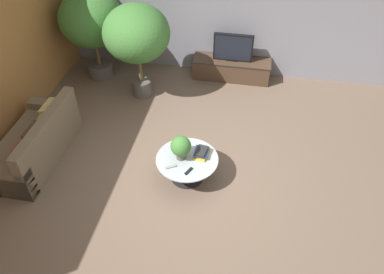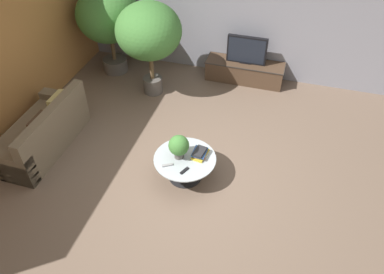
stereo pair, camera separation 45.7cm
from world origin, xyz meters
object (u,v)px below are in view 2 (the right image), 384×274
television (247,50)px  coffee_table (185,164)px  media_console (245,71)px  potted_palm_corner (149,33)px  couch_by_wall (42,133)px  potted_plant_tabletop (179,146)px  potted_palm_tall (108,17)px

television → coffee_table: television is taller
media_console → potted_palm_corner: 2.21m
couch_by_wall → potted_plant_tabletop: couch_by_wall is taller
television → media_console: bearing=90.0°
couch_by_wall → media_console: bearing=136.5°
media_console → potted_palm_tall: size_ratio=0.89×
couch_by_wall → potted_palm_corner: bearing=150.5°
media_console → couch_by_wall: bearing=-133.5°
coffee_table → potted_palm_corner: bearing=122.8°
potted_palm_tall → potted_plant_tabletop: bearing=-48.1°
couch_by_wall → potted_palm_tall: potted_palm_tall is taller
potted_palm_tall → potted_plant_tabletop: 3.52m
media_console → couch_by_wall: couch_by_wall is taller
media_console → couch_by_wall: size_ratio=0.90×
couch_by_wall → potted_palm_tall: 2.76m
television → potted_plant_tabletop: 3.02m
television → couch_by_wall: size_ratio=0.45×
media_console → coffee_table: 3.02m
potted_palm_tall → potted_palm_corner: bearing=-26.2°
media_console → potted_palm_corner: potted_palm_corner is taller
media_console → potted_plant_tabletop: bearing=-98.7°
television → potted_palm_tall: size_ratio=0.44×
couch_by_wall → potted_plant_tabletop: 2.42m
coffee_table → couch_by_wall: 2.49m
potted_palm_corner → potted_plant_tabletop: (1.23, -2.04, -0.66)m
television → couch_by_wall: television is taller
television → potted_palm_corner: size_ratio=0.43×
potted_palm_corner → potted_plant_tabletop: bearing=-59.0°
coffee_table → potted_plant_tabletop: (-0.09, 0.00, 0.34)m
coffee_table → potted_plant_tabletop: bearing=177.2°
television → potted_palm_tall: (-2.77, -0.41, 0.52)m
television → potted_plant_tabletop: (-0.46, -2.99, -0.08)m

